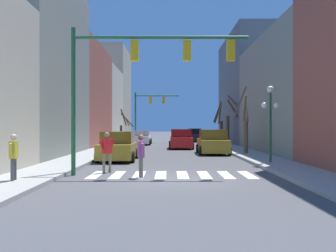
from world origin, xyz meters
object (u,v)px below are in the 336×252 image
object	(u,v)px
street_tree_right_far	(219,125)
street_tree_left_mid	(122,128)
street_lamp_right_corner	(270,108)
pedestrian_waiting_at_curb	(13,153)
street_tree_left_near	(245,127)
car_driving_toward_lane	(117,147)
street_tree_left_far	(230,122)
traffic_signal_far	(147,107)
car_parked_right_far	(212,143)
car_parked_left_near	(194,136)
traffic_signal_near	(139,65)
car_at_intersection	(180,140)
pedestrian_on_right_sidewalk	(140,152)
pedestrian_crossing_street	(106,149)
car_parked_right_near	(140,138)

from	to	relation	value
street_tree_right_far	street_tree_left_mid	size ratio (longest dim) A/B	1.18
street_lamp_right_corner	pedestrian_waiting_at_curb	world-z (taller)	street_lamp_right_corner
street_tree_left_near	street_tree_right_far	bearing A→B (deg)	90.42
car_driving_toward_lane	street_tree_left_far	bearing A→B (deg)	-30.30
traffic_signal_far	car_driving_toward_lane	distance (m)	24.04
street_tree_left_near	pedestrian_waiting_at_curb	bearing A→B (deg)	-128.09
car_parked_right_far	car_parked_left_near	xyz separation A→B (m)	(0.11, 21.38, -0.04)
traffic_signal_near	car_parked_right_far	world-z (taller)	traffic_signal_near
street_lamp_right_corner	street_tree_left_far	size ratio (longest dim) A/B	0.81
car_at_intersection	car_parked_right_far	xyz separation A→B (m)	(2.08, -6.60, 0.01)
street_tree_left_mid	street_tree_left_far	world-z (taller)	street_tree_left_far
car_parked_right_far	street_tree_left_near	xyz separation A→B (m)	(2.13, -1.06, 1.09)
car_driving_toward_lane	street_tree_left_near	distance (m)	9.35
street_tree_right_far	street_tree_left_mid	xyz separation A→B (m)	(-10.12, 2.49, -0.35)
street_tree_left_mid	car_parked_right_far	bearing A→B (deg)	-59.79
pedestrian_on_right_sidewalk	pedestrian_crossing_street	bearing A→B (deg)	30.68
car_parked_right_far	pedestrian_waiting_at_curb	world-z (taller)	car_parked_right_far
car_driving_toward_lane	street_tree_left_mid	distance (m)	19.23
car_parked_left_near	car_driving_toward_lane	world-z (taller)	car_driving_toward_lane
pedestrian_crossing_street	street_tree_left_near	xyz separation A→B (m)	(8.01, 10.17, 0.87)
car_parked_right_near	car_driving_toward_lane	bearing A→B (deg)	179.96
street_tree_right_far	street_tree_left_mid	distance (m)	10.42
traffic_signal_near	street_tree_left_mid	bearing A→B (deg)	98.06
pedestrian_waiting_at_curb	street_tree_left_far	distance (m)	27.49
traffic_signal_near	street_lamp_right_corner	size ratio (longest dim) A/B	1.83
car_driving_toward_lane	car_parked_right_far	bearing A→B (deg)	-49.59
traffic_signal_far	pedestrian_waiting_at_curb	distance (m)	33.52
car_parked_right_far	traffic_signal_far	bearing A→B (deg)	16.93
traffic_signal_near	traffic_signal_far	distance (m)	30.71
street_lamp_right_corner	street_tree_left_near	size ratio (longest dim) A/B	0.86
car_at_intersection	car_parked_right_near	bearing A→B (deg)	28.86
car_parked_left_near	car_driving_toward_lane	size ratio (longest dim) A/B	0.94
traffic_signal_far	car_parked_right_far	xyz separation A→B (m)	(5.64, -18.54, -3.47)
traffic_signal_far	car_parked_right_near	distance (m)	5.81
car_driving_toward_lane	pedestrian_on_right_sidewalk	xyz separation A→B (m)	(1.87, -7.64, 0.21)
traffic_signal_near	pedestrian_crossing_street	size ratio (longest dim) A/B	4.12
car_parked_left_near	pedestrian_on_right_sidewalk	distance (m)	34.54
pedestrian_crossing_street	car_parked_right_near	bearing A→B (deg)	-126.93
car_driving_toward_lane	street_tree_left_near	world-z (taller)	street_tree_left_near
traffic_signal_far	car_at_intersection	world-z (taller)	traffic_signal_far
street_tree_right_far	car_parked_left_near	bearing A→B (deg)	100.93
traffic_signal_near	street_tree_left_far	world-z (taller)	traffic_signal_near
car_parked_right_far	street_tree_left_near	world-z (taller)	street_tree_left_near
street_tree_right_far	street_tree_left_far	world-z (taller)	street_tree_left_far
pedestrian_waiting_at_curb	street_lamp_right_corner	bearing A→B (deg)	-60.84
street_tree_left_far	car_parked_right_near	bearing A→B (deg)	157.59
traffic_signal_near	car_at_intersection	xyz separation A→B (m)	(2.32, 18.75, -3.72)
car_parked_right_far	pedestrian_on_right_sidewalk	bearing A→B (deg)	161.59
car_parked_right_near	car_driving_toward_lane	world-z (taller)	car_driving_toward_lane
car_driving_toward_lane	pedestrian_on_right_sidewalk	world-z (taller)	car_driving_toward_lane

